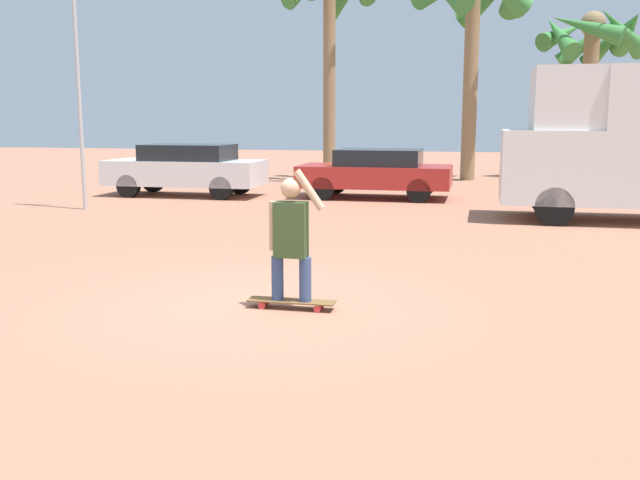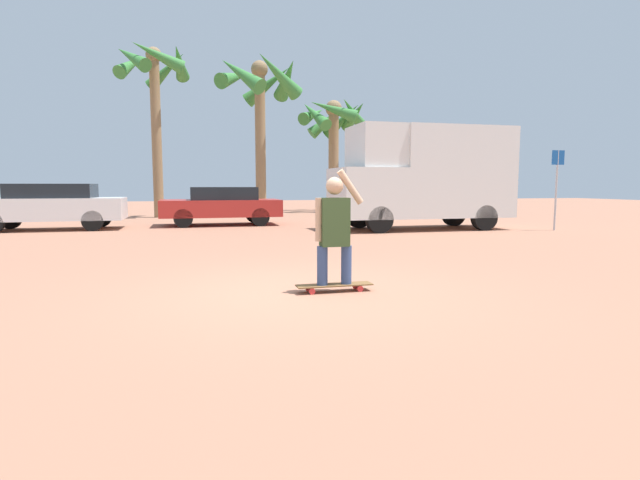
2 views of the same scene
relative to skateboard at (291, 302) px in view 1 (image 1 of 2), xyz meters
name	(u,v)px [view 1 (image 1 of 2)]	position (x,y,z in m)	size (l,w,h in m)	color
ground_plane	(259,305)	(-0.42, 0.07, -0.08)	(80.00, 80.00, 0.00)	#A36B51
skateboard	(291,302)	(0.00, 0.00, 0.00)	(1.02, 0.23, 0.10)	brown
person_skateboarder	(291,233)	(0.00, 0.00, 0.80)	(0.65, 0.23, 1.52)	#384C7A
parked_car_red	(376,172)	(-0.75, 11.69, 0.64)	(4.12, 1.92, 1.34)	black
parked_car_white	(186,169)	(-6.07, 11.08, 0.69)	(4.40, 1.75, 1.45)	black
palm_tree_near_van	(593,45)	(5.75, 19.80, 4.67)	(3.94, 3.92, 6.02)	#8E704C
palm_tree_center_background	(476,5)	(1.66, 18.26, 5.93)	(4.26, 4.33, 7.54)	#8E704C
palm_tree_far_left	(329,6)	(-3.14, 16.65, 5.81)	(3.25, 3.35, 7.40)	#8E704C
flagpole	(79,44)	(-7.18, 7.70, 3.79)	(0.91, 0.12, 6.84)	#B7B7BC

